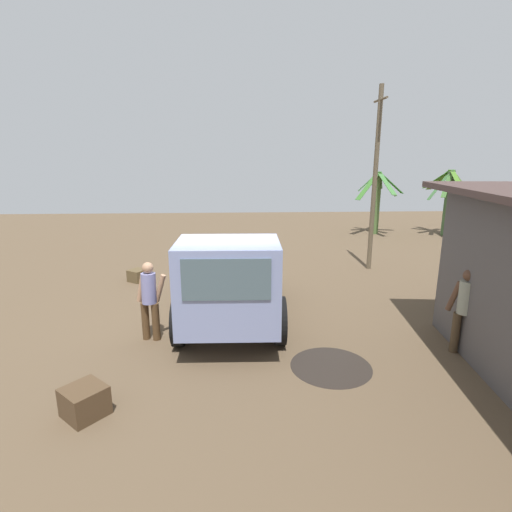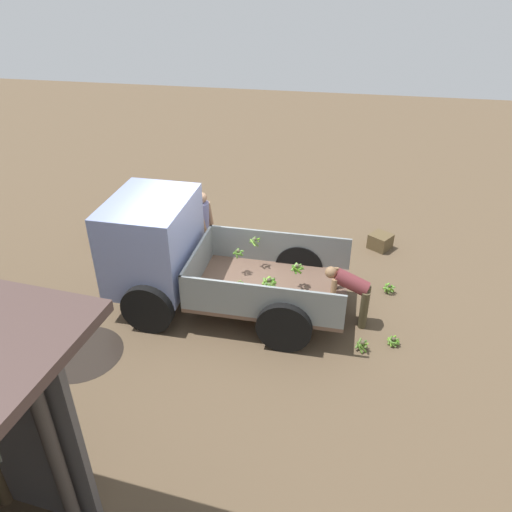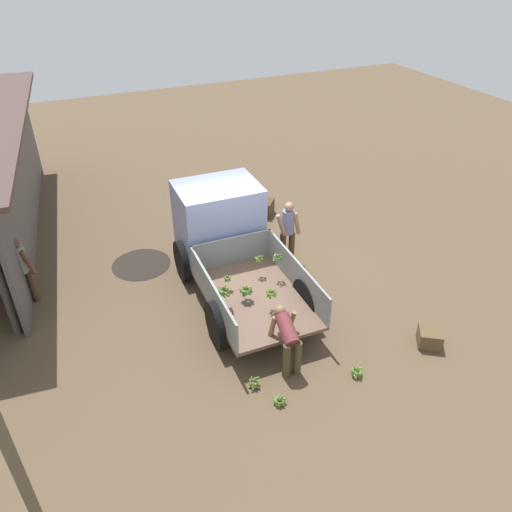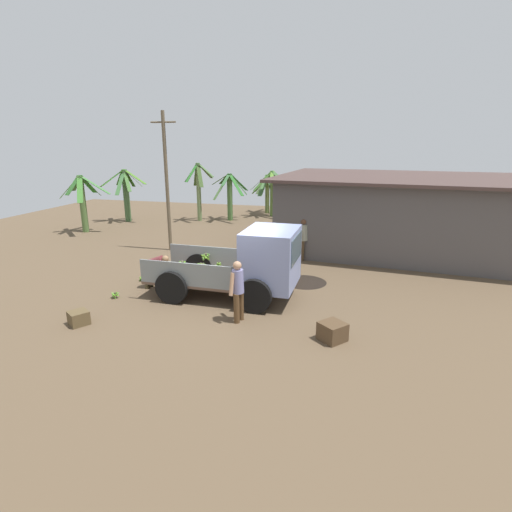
{
  "view_description": "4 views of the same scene",
  "coord_description": "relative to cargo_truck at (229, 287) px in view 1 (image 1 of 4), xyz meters",
  "views": [
    {
      "loc": [
        8.22,
        0.34,
        3.74
      ],
      "look_at": [
        -0.37,
        0.76,
        1.54
      ],
      "focal_mm": 28.0,
      "sensor_mm": 36.0,
      "label": 1
    },
    {
      "loc": [
        -2.44,
        7.94,
        6.03
      ],
      "look_at": [
        -0.99,
        0.05,
        1.13
      ],
      "focal_mm": 35.0,
      "sensor_mm": 36.0,
      "label": 2
    },
    {
      "loc": [
        -8.96,
        3.61,
        7.1
      ],
      "look_at": [
        -0.49,
        -0.16,
        1.04
      ],
      "focal_mm": 35.0,
      "sensor_mm": 36.0,
      "label": 3
    },
    {
      "loc": [
        3.34,
        -10.76,
        4.58
      ],
      "look_at": [
        0.42,
        0.67,
        1.2
      ],
      "focal_mm": 28.0,
      "sensor_mm": 36.0,
      "label": 4
    }
  ],
  "objects": [
    {
      "name": "utility_pole",
      "position": [
        -5.07,
        4.59,
        1.86
      ],
      "size": [
        1.1,
        0.15,
        5.8
      ],
      "color": "brown",
      "rests_on": "ground"
    },
    {
      "name": "wooden_crate_1",
      "position": [
        2.41,
        -2.1,
        -0.92
      ],
      "size": [
        0.78,
        0.78,
        0.45
      ],
      "primitive_type": "cube",
      "rotation": [
        0.0,
        0.0,
        5.56
      ],
      "color": "#4D3824",
      "rests_on": "ground"
    },
    {
      "name": "banana_bunch_on_ground_2",
      "position": [
        -4.19,
        0.61,
        -1.06
      ],
      "size": [
        0.23,
        0.23,
        0.16
      ],
      "color": "brown",
      "rests_on": "ground"
    },
    {
      "name": "wooden_crate_0",
      "position": [
        -4.04,
        -2.86,
        -0.97
      ],
      "size": [
        0.63,
        0.63,
        0.36
      ],
      "primitive_type": "cube",
      "rotation": [
        0.0,
        0.0,
        4.12
      ],
      "color": "brown",
      "rests_on": "ground"
    },
    {
      "name": "banana_bunch_on_ground_1",
      "position": [
        -3.64,
        0.86,
        -1.03
      ],
      "size": [
        0.24,
        0.25,
        0.22
      ],
      "color": "brown",
      "rests_on": "ground"
    },
    {
      "name": "person_bystander_near_shed",
      "position": [
        0.8,
        4.47,
        -0.22
      ],
      "size": [
        0.45,
        0.64,
        1.67
      ],
      "rotation": [
        0.0,
        0.0,
        2.8
      ],
      "color": "#473623",
      "rests_on": "ground"
    },
    {
      "name": "banana_palm_3",
      "position": [
        -10.49,
        9.99,
        0.5
      ],
      "size": [
        2.99,
        1.82,
        3.06
      ],
      "color": "#406037",
      "rests_on": "ground"
    },
    {
      "name": "cargo_truck",
      "position": [
        0.0,
        0.0,
        0.0
      ],
      "size": [
        4.54,
        2.32,
        2.17
      ],
      "rotation": [
        0.0,
        0.0,
        -0.02
      ],
      "color": "brown",
      "rests_on": "ground"
    },
    {
      "name": "mud_patch_0",
      "position": [
        1.23,
        1.84,
        -1.14
      ],
      "size": [
        1.47,
        1.47,
        0.01
      ],
      "primitive_type": "cylinder",
      "color": "black",
      "rests_on": "ground"
    },
    {
      "name": "person_worker_loading",
      "position": [
        -3.38,
        0.06,
        -0.43
      ],
      "size": [
        0.88,
        0.63,
        1.14
      ],
      "rotation": [
        0.0,
        0.0,
        -0.1
      ],
      "color": "#443C25",
      "rests_on": "ground"
    },
    {
      "name": "person_foreground_visitor",
      "position": [
        -0.08,
        -1.63,
        -0.23
      ],
      "size": [
        0.38,
        0.66,
        1.65
      ],
      "rotation": [
        0.0,
        0.0,
        2.92
      ],
      "color": "#513820",
      "rests_on": "ground"
    },
    {
      "name": "ground",
      "position": [
        -0.56,
        -0.17,
        -1.15
      ],
      "size": [
        36.0,
        36.0,
        0.0
      ],
      "primitive_type": "plane",
      "color": "brown"
    },
    {
      "name": "banana_bunch_on_ground_0",
      "position": [
        -4.18,
        -1.03,
        -1.03
      ],
      "size": [
        0.26,
        0.25,
        0.19
      ],
      "color": "#453E2D",
      "rests_on": "ground"
    },
    {
      "name": "banana_palm_0",
      "position": [
        -11.04,
        6.83,
        0.46
      ],
      "size": [
        2.52,
        2.5,
        2.95
      ],
      "color": "#4E6C37",
      "rests_on": "ground"
    }
  ]
}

